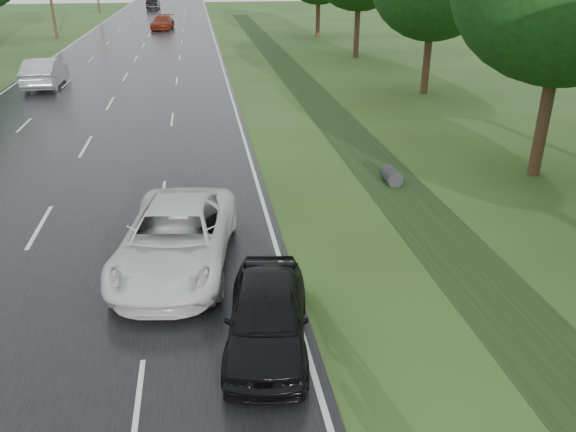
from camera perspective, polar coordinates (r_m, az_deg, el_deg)
The scene contains 10 objects.
road at distance 53.68m, azimuth -14.72°, elevation 16.00°, with size 14.00×180.00×0.04m, color black.
edge_stripe_east at distance 53.48m, azimuth -7.22°, elevation 16.57°, with size 0.12×180.00×0.01m, color silver.
edge_stripe_west at distance 54.71m, azimuth -22.00°, elevation 15.25°, with size 0.12×180.00×0.01m, color silver.
center_line at distance 53.68m, azimuth -14.72°, elevation 16.03°, with size 0.12×180.00×0.01m, color silver.
drainage_ditch at distance 28.39m, azimuth 4.78°, elevation 9.74°, with size 2.20×120.00×0.56m.
white_pickup at distance 14.47m, azimuth -11.29°, elevation -2.19°, with size 2.64×5.72×1.59m, color silver.
dark_sedan at distance 11.45m, azimuth -2.12°, elevation -10.02°, with size 1.62×4.04×1.38m, color black.
silver_sedan at distance 39.06m, azimuth -23.47°, elevation 13.25°, with size 1.86×5.33×1.76m, color #97999F.
far_car_red at distance 69.99m, azimuth -12.63°, elevation 18.65°, with size 2.11×5.19×1.51m, color maroon.
far_car_dark at distance 100.32m, azimuth -13.53°, elevation 20.22°, with size 1.78×5.09×1.68m, color black.
Camera 1 is at (4.95, -7.97, 7.21)m, focal length 35.00 mm.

